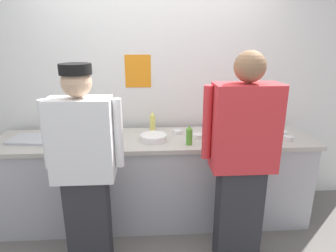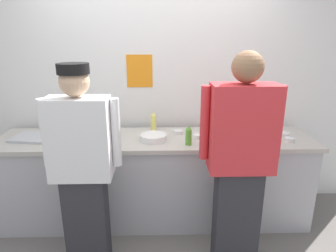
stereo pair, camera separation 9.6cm
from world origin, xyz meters
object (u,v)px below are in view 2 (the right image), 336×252
object	(u,v)px
ramekin_red_sauce	(284,134)
sheet_tray	(39,138)
chef_near_left	(82,165)
mixing_bowl_steel	(97,134)
ramekin_orange_sauce	(178,132)
plate_stack_rear	(153,137)
chefs_knife	(261,138)
squeeze_bottle_primary	(153,122)
plate_stack_front	(229,131)
squeeze_bottle_secondary	(189,136)
chef_center	(240,160)
ramekin_green_sauce	(289,140)
ramekin_yellow_sauce	(198,136)

from	to	relation	value
ramekin_red_sauce	sheet_tray	bearing A→B (deg)	-179.68
chef_near_left	sheet_tray	size ratio (longest dim) A/B	3.37
mixing_bowl_steel	sheet_tray	distance (m)	0.56
ramekin_orange_sauce	plate_stack_rear	bearing A→B (deg)	-141.94
ramekin_orange_sauce	chefs_knife	xyz separation A→B (m)	(0.80, -0.15, -0.01)
chef_near_left	ramekin_red_sauce	bearing A→B (deg)	19.05
squeeze_bottle_primary	ramekin_red_sauce	distance (m)	1.31
chef_near_left	plate_stack_front	xyz separation A→B (m)	(1.29, 0.69, 0.04)
plate_stack_front	squeeze_bottle_secondary	world-z (taller)	squeeze_bottle_secondary
plate_stack_front	ramekin_orange_sauce	world-z (taller)	plate_stack_front
plate_stack_rear	mixing_bowl_steel	bearing A→B (deg)	175.37
sheet_tray	chefs_knife	xyz separation A→B (m)	(2.15, -0.04, -0.01)
ramekin_orange_sauce	chefs_knife	distance (m)	0.82
ramekin_red_sauce	ramekin_orange_sauce	world-z (taller)	same
chef_center	chefs_knife	xyz separation A→B (m)	(0.36, 0.59, -0.03)
chef_center	ramekin_green_sauce	world-z (taller)	chef_center
plate_stack_rear	squeeze_bottle_secondary	distance (m)	0.35
sheet_tray	ramekin_red_sauce	xyz separation A→B (m)	(2.39, 0.01, 0.01)
mixing_bowl_steel	chefs_knife	bearing A→B (deg)	-0.21
squeeze_bottle_secondary	chef_center	bearing A→B (deg)	-50.35
ramekin_orange_sauce	ramekin_red_sauce	bearing A→B (deg)	-5.57
squeeze_bottle_primary	ramekin_orange_sauce	size ratio (longest dim) A/B	2.20
ramekin_yellow_sauce	chef_center	bearing A→B (deg)	-67.60
plate_stack_rear	ramekin_yellow_sauce	bearing A→B (deg)	7.13
chef_near_left	ramekin_yellow_sauce	world-z (taller)	chef_near_left
mixing_bowl_steel	ramekin_orange_sauce	distance (m)	0.80
mixing_bowl_steel	chefs_knife	world-z (taller)	mixing_bowl_steel
squeeze_bottle_primary	ramekin_orange_sauce	world-z (taller)	squeeze_bottle_primary
chef_near_left	ramekin_red_sauce	size ratio (longest dim) A/B	15.20
chef_near_left	squeeze_bottle_primary	size ratio (longest dim) A/B	8.09
ramekin_green_sauce	chef_near_left	bearing A→B (deg)	-165.45
plate_stack_rear	squeeze_bottle_secondary	size ratio (longest dim) A/B	1.37
squeeze_bottle_secondary	ramekin_green_sauce	xyz separation A→B (m)	(0.95, 0.05, -0.06)
plate_stack_rear	mixing_bowl_steel	distance (m)	0.54
ramekin_yellow_sauce	ramekin_green_sauce	bearing A→B (deg)	-8.28
ramekin_green_sauce	plate_stack_front	bearing A→B (deg)	156.53
squeeze_bottle_secondary	ramekin_green_sauce	size ratio (longest dim) A/B	1.96
squeeze_bottle_secondary	chef_near_left	bearing A→B (deg)	-153.99
plate_stack_rear	chefs_knife	distance (m)	1.05
ramekin_yellow_sauce	ramekin_red_sauce	distance (m)	0.85
ramekin_green_sauce	chefs_knife	bearing A→B (deg)	154.88
plate_stack_rear	plate_stack_front	bearing A→B (deg)	11.61
chef_center	ramekin_green_sauce	xyz separation A→B (m)	(0.59, 0.49, -0.02)
chef_center	squeeze_bottle_secondary	xyz separation A→B (m)	(-0.36, 0.43, 0.05)
squeeze_bottle_secondary	chefs_knife	xyz separation A→B (m)	(0.72, 0.16, -0.08)
mixing_bowl_steel	squeeze_bottle_primary	xyz separation A→B (m)	(0.54, 0.25, 0.04)
plate_stack_front	plate_stack_rear	bearing A→B (deg)	-168.39
chef_near_left	plate_stack_front	distance (m)	1.47
sheet_tray	squeeze_bottle_primary	distance (m)	1.12
sheet_tray	ramekin_orange_sauce	size ratio (longest dim) A/B	5.29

